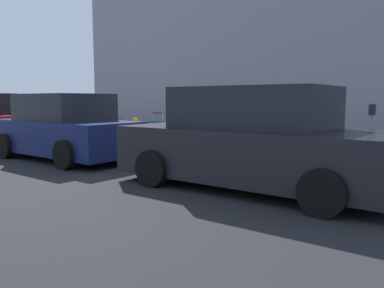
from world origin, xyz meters
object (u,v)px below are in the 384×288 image
Objects in this scene: suitcase_silver_3 at (254,146)px; suitcase_red_4 at (237,139)px; fire_hydrant at (135,130)px; parked_car_navy_1 at (65,129)px; suitcase_maroon_1 at (296,149)px; suitcase_teal_2 at (277,143)px; suitcase_olive_0 at (320,151)px; suitcase_black_6 at (197,140)px; parking_meter at (371,126)px; suitcase_olive_7 at (182,138)px; suitcase_teal_9 at (158,134)px; suitcase_maroon_8 at (168,139)px; suitcase_navy_5 at (216,139)px; bollard_post at (120,131)px; parked_car_charcoal_0 at (254,142)px.

suitcase_silver_3 is 0.78× the size of suitcase_red_4.
parked_car_navy_1 reaches higher than fire_hydrant.
suitcase_teal_2 is (0.49, -0.09, 0.09)m from suitcase_maroon_1.
suitcase_maroon_1 is (0.48, 0.14, 0.02)m from suitcase_olive_0.
suitcase_black_6 is 0.52× the size of parking_meter.
suitcase_olive_0 is at bearing -177.32° from suitcase_black_6.
suitcase_red_4 is at bearing -177.64° from suitcase_olive_7.
fire_hydrant is at bearing -1.00° from suitcase_silver_3.
suitcase_silver_3 is 0.91× the size of suitcase_olive_7.
suitcase_teal_9 is 5.76m from parking_meter.
suitcase_teal_2 is 3.28m from suitcase_maroon_8.
suitcase_teal_2 is 0.23× the size of parked_car_navy_1.
parking_meter is (-4.18, -0.33, 0.53)m from suitcase_black_6.
parking_meter reaches higher than suitcase_maroon_1.
bollard_post is (3.49, 0.08, 0.05)m from suitcase_navy_5.
parked_car_charcoal_0 reaches higher than suitcase_maroon_8.
fire_hydrant is (0.85, 0.08, 0.07)m from suitcase_teal_9.
suitcase_silver_3 is (1.04, 0.01, 0.00)m from suitcase_maroon_1.
fire_hydrant is 0.17× the size of parked_car_charcoal_0.
suitcase_silver_3 reaches higher than suitcase_black_6.
parked_car_charcoal_0 is at bearing 155.63° from fire_hydrant.
bollard_post is 0.17× the size of parked_car_charcoal_0.
suitcase_navy_5 is 1.40× the size of suitcase_black_6.
suitcase_teal_2 is 0.56m from suitcase_silver_3.
suitcase_black_6 is at bearing 0.40° from suitcase_navy_5.
suitcase_olive_7 is 4.27m from parked_car_charcoal_0.
suitcase_maroon_1 is 3.27m from suitcase_olive_7.
fire_hydrant is at bearing -0.71° from suitcase_maroon_1.
suitcase_olive_7 is at bearing -2.04° from suitcase_navy_5.
suitcase_teal_2 is at bearing -177.48° from suitcase_black_6.
suitcase_teal_2 reaches higher than suitcase_maroon_8.
suitcase_red_4 is 0.26× the size of parked_car_navy_1.
suitcase_red_4 is 1.19× the size of suitcase_navy_5.
bollard_post is at bearing -21.26° from parked_car_charcoal_0.
parked_car_charcoal_0 reaches higher than suitcase_black_6.
suitcase_maroon_8 is at bearing -176.95° from bollard_post.
fire_hydrant is at bearing 5.14° from suitcase_teal_9.
suitcase_teal_9 reaches higher than suitcase_olive_7.
suitcase_black_6 is 0.16× the size of parked_car_navy_1.
parked_car_navy_1 is (5.38, 0.00, -0.03)m from parked_car_charcoal_0.
suitcase_black_6 is 0.79× the size of fire_hydrant.
suitcase_silver_3 is 2.57m from parking_meter.
suitcase_maroon_8 is (2.73, -0.02, -0.02)m from suitcase_silver_3.
suitcase_teal_2 reaches higher than suitcase_black_6.
parking_meter reaches higher than suitcase_olive_7.
bollard_post reaches higher than suitcase_black_6.
parking_meter is at bearing -176.77° from bollard_post.
parked_car_navy_1 reaches higher than suitcase_silver_3.
suitcase_teal_2 is 2.01m from parking_meter.
suitcase_red_4 is at bearing 179.18° from suitcase_teal_9.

